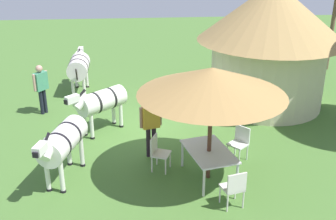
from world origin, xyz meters
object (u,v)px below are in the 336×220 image
object	(u,v)px
patio_dining_table	(209,153)
standing_watcher	(41,85)
striped_lounge_chair	(159,89)
shade_umbrella	(212,81)
thatched_hut	(270,38)
patio_chair_east_end	(234,187)
zebra_nearest_camera	(100,102)
patio_chair_near_lawn	(158,151)
patio_chair_near_hut	(240,141)
zebra_by_umbrella	(79,66)
zebra_toward_hut	(62,142)
guest_beside_umbrella	(151,121)

from	to	relation	value
patio_dining_table	standing_watcher	size ratio (longest dim) A/B	1.03
striped_lounge_chair	shade_umbrella	bearing A→B (deg)	-94.90
thatched_hut	patio_chair_east_end	world-z (taller)	thatched_hut
striped_lounge_chair	zebra_nearest_camera	xyz separation A→B (m)	(2.86, -1.90, 0.71)
patio_chair_near_lawn	standing_watcher	xyz separation A→B (m)	(-3.90, -3.53, 0.47)
patio_dining_table	zebra_nearest_camera	size ratio (longest dim) A/B	0.99
patio_chair_near_hut	standing_watcher	bearing A→B (deg)	16.96
thatched_hut	zebra_by_umbrella	world-z (taller)	thatched_hut
thatched_hut	shade_umbrella	distance (m)	5.37
shade_umbrella	zebra_by_umbrella	bearing A→B (deg)	-149.61
thatched_hut	striped_lounge_chair	size ratio (longest dim) A/B	5.43
shade_umbrella	standing_watcher	xyz separation A→B (m)	(-4.40, -4.72, -1.49)
patio_chair_near_hut	patio_chair_near_lawn	bearing A→B (deg)	58.09
patio_chair_east_end	striped_lounge_chair	distance (m)	7.03
patio_chair_east_end	zebra_toward_hut	distance (m)	4.10
patio_dining_table	guest_beside_umbrella	bearing A→B (deg)	-132.37
patio_chair_near_hut	patio_chair_near_lawn	world-z (taller)	same
patio_chair_near_lawn	zebra_nearest_camera	world-z (taller)	zebra_nearest_camera
thatched_hut	zebra_nearest_camera	xyz separation A→B (m)	(1.76, -5.52, -1.37)
guest_beside_umbrella	zebra_toward_hut	bearing A→B (deg)	-170.82
patio_chair_near_lawn	shade_umbrella	bearing A→B (deg)	90.00
standing_watcher	zebra_toward_hut	distance (m)	4.35
shade_umbrella	patio_dining_table	size ratio (longest dim) A/B	2.00
patio_chair_near_hut	patio_chair_near_lawn	distance (m)	2.20
shade_umbrella	standing_watcher	distance (m)	6.63
patio_chair_near_hut	striped_lounge_chair	world-z (taller)	patio_chair_near_hut
striped_lounge_chair	zebra_toward_hut	bearing A→B (deg)	-129.05
zebra_nearest_camera	zebra_by_umbrella	size ratio (longest dim) A/B	0.80
zebra_by_umbrella	zebra_toward_hut	bearing A→B (deg)	-87.86
shade_umbrella	zebra_toward_hut	distance (m)	3.77
patio_chair_near_hut	standing_watcher	world-z (taller)	standing_watcher
zebra_nearest_camera	zebra_toward_hut	world-z (taller)	zebra_toward_hut
guest_beside_umbrella	zebra_toward_hut	xyz separation A→B (m)	(0.98, -2.13, -0.01)
patio_dining_table	zebra_by_umbrella	size ratio (longest dim) A/B	0.80
patio_chair_near_hut	striped_lounge_chair	distance (m)	5.16
zebra_by_umbrella	striped_lounge_chair	bearing A→B (deg)	-13.41
patio_chair_near_hut	zebra_by_umbrella	bearing A→B (deg)	-0.62
patio_chair_near_hut	guest_beside_umbrella	size ratio (longest dim) A/B	0.54
thatched_hut	striped_lounge_chair	distance (m)	4.32
zebra_toward_hut	patio_chair_near_lawn	bearing A→B (deg)	-157.55
guest_beside_umbrella	zebra_by_umbrella	bearing A→B (deg)	99.59
patio_chair_east_end	guest_beside_umbrella	xyz separation A→B (m)	(-2.46, -1.66, 0.49)
patio_chair_near_hut	guest_beside_umbrella	world-z (taller)	guest_beside_umbrella
striped_lounge_chair	zebra_by_umbrella	world-z (taller)	zebra_by_umbrella
patio_chair_near_lawn	zebra_by_umbrella	distance (m)	6.39
patio_chair_near_lawn	standing_watcher	world-z (taller)	standing_watcher
patio_chair_near_hut	standing_watcher	distance (m)	6.73
patio_chair_east_end	zebra_nearest_camera	distance (m)	5.11
shade_umbrella	patio_chair_near_lawn	distance (m)	2.36
patio_chair_east_end	patio_chair_near_hut	bearing A→B (deg)	58.20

